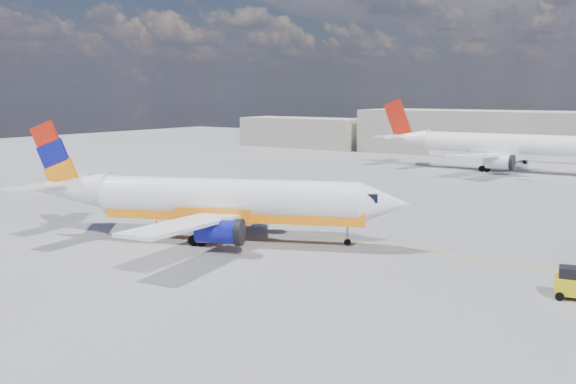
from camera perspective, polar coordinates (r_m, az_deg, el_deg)
The scene contains 7 objects.
ground at distance 50.17m, azimuth -2.49°, elevation -3.96°, with size 240.00×240.00×0.00m, color slate.
taxi_line at distance 52.50m, azimuth -0.47°, elevation -3.37°, with size 70.00×0.15×0.01m, color yellow.
terminal_main at distance 116.45m, azimuth 23.13°, elevation 4.60°, with size 70.00×14.00×8.00m, color #B5AC9C.
terminal_annex at distance 133.90m, azimuth 1.38°, elevation 5.32°, with size 26.00×10.00×6.00m, color #B5AC9C.
main_jet at distance 48.72m, azimuth -6.30°, elevation -0.77°, with size 29.29×22.03×9.05m.
second_jet at distance 96.97m, azimuth 18.06°, elevation 3.83°, with size 33.87×26.71×10.26m.
traffic_cone at distance 55.60m, azimuth -11.62°, elevation -2.60°, with size 0.38×0.38×0.53m.
Camera 1 is at (30.26, -38.46, 11.05)m, focal length 40.00 mm.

